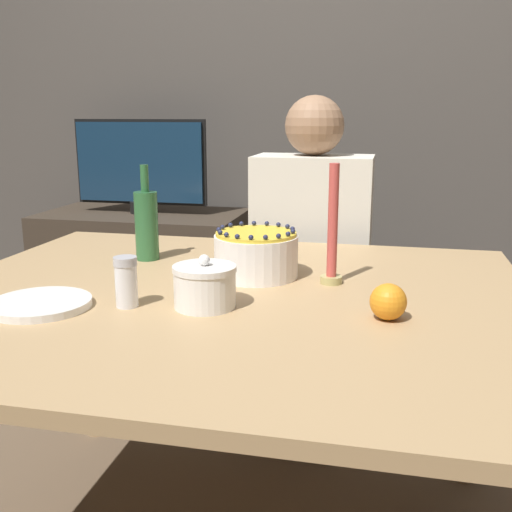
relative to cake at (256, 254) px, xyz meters
The scene contains 12 objects.
wall_behind 1.35m from the cake, 91.89° to the left, with size 8.00×0.05×2.60m.
dining_table 0.22m from the cake, 104.82° to the right, with size 1.38×1.16×0.72m.
cake is the anchor object (origin of this frame).
sugar_bowl 0.26m from the cake, 101.35° to the right, with size 0.13×0.13×0.11m.
sugar_shaker 0.36m from the cake, 126.10° to the right, with size 0.05×0.05×0.11m.
plate_stack 0.52m from the cake, 138.75° to the right, with size 0.21×0.21×0.02m.
candle 0.20m from the cake, ahead, with size 0.05×0.05×0.29m.
bottle 0.35m from the cake, 161.92° to the left, with size 0.06×0.06×0.26m.
orange_fruit_0 0.41m from the cake, 38.27° to the right, with size 0.07×0.07×0.07m.
person_man_blue_shirt 0.68m from the cake, 84.53° to the left, with size 0.40×0.34×1.18m.
side_cabinet 1.28m from the cake, 126.62° to the left, with size 0.86×0.47×0.70m.
tv_monitor 1.21m from the cake, 126.54° to the left, with size 0.58×0.10×0.39m.
Camera 1 is at (0.36, -1.25, 1.12)m, focal length 42.00 mm.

